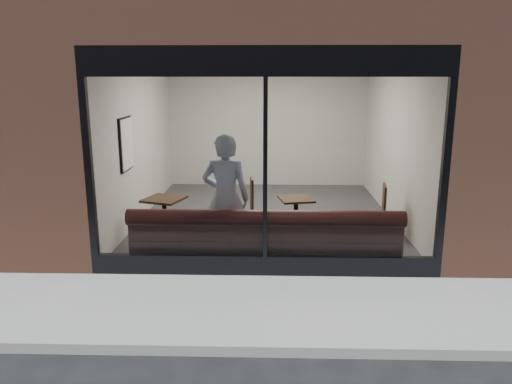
{
  "coord_description": "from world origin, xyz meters",
  "views": [
    {
      "loc": [
        0.06,
        -4.69,
        2.85
      ],
      "look_at": [
        -0.14,
        2.4,
        1.15
      ],
      "focal_mm": 35.0,
      "sensor_mm": 36.0,
      "label": 1
    }
  ],
  "objects_px": {
    "banquette": "(265,251)",
    "cafe_chair_left": "(242,215)",
    "person": "(226,198)",
    "cafe_table_left": "(164,199)",
    "cafe_chair_right": "(372,223)",
    "cafe_table_right": "(296,199)"
  },
  "relations": [
    {
      "from": "banquette",
      "to": "cafe_chair_left",
      "type": "bearing_deg",
      "value": 103.65
    },
    {
      "from": "banquette",
      "to": "person",
      "type": "xyz_separation_m",
      "value": [
        -0.6,
        0.19,
        0.77
      ]
    },
    {
      "from": "cafe_table_left",
      "to": "cafe_chair_right",
      "type": "distance_m",
      "value": 3.69
    },
    {
      "from": "cafe_table_right",
      "to": "cafe_chair_right",
      "type": "bearing_deg",
      "value": 10.51
    },
    {
      "from": "cafe_table_left",
      "to": "cafe_chair_right",
      "type": "xyz_separation_m",
      "value": [
        3.64,
        0.32,
        -0.5
      ]
    },
    {
      "from": "person",
      "to": "cafe_table_left",
      "type": "relative_size",
      "value": 3.25
    },
    {
      "from": "cafe_table_left",
      "to": "cafe_chair_left",
      "type": "relative_size",
      "value": 1.5
    },
    {
      "from": "person",
      "to": "cafe_table_right",
      "type": "xyz_separation_m",
      "value": [
        1.12,
        0.99,
        -0.25
      ]
    },
    {
      "from": "cafe_table_left",
      "to": "cafe_table_right",
      "type": "xyz_separation_m",
      "value": [
        2.27,
        0.07,
        0.0
      ]
    },
    {
      "from": "cafe_chair_right",
      "to": "cafe_table_left",
      "type": "bearing_deg",
      "value": 13.65
    },
    {
      "from": "banquette",
      "to": "cafe_chair_right",
      "type": "height_order",
      "value": "banquette"
    },
    {
      "from": "cafe_table_left",
      "to": "cafe_table_right",
      "type": "relative_size",
      "value": 1.12
    },
    {
      "from": "person",
      "to": "cafe_table_right",
      "type": "relative_size",
      "value": 3.63
    },
    {
      "from": "person",
      "to": "cafe_chair_left",
      "type": "height_order",
      "value": "person"
    },
    {
      "from": "person",
      "to": "banquette",
      "type": "bearing_deg",
      "value": 168.72
    },
    {
      "from": "person",
      "to": "cafe_chair_left",
      "type": "relative_size",
      "value": 4.88
    },
    {
      "from": "banquette",
      "to": "cafe_chair_right",
      "type": "distance_m",
      "value": 2.37
    },
    {
      "from": "cafe_table_right",
      "to": "banquette",
      "type": "bearing_deg",
      "value": -113.74
    },
    {
      "from": "cafe_chair_left",
      "to": "cafe_chair_right",
      "type": "distance_m",
      "value": 2.39
    },
    {
      "from": "person",
      "to": "cafe_table_right",
      "type": "distance_m",
      "value": 1.52
    },
    {
      "from": "person",
      "to": "cafe_table_left",
      "type": "xyz_separation_m",
      "value": [
        -1.15,
        0.92,
        -0.25
      ]
    },
    {
      "from": "cafe_table_right",
      "to": "cafe_chair_right",
      "type": "relative_size",
      "value": 1.19
    }
  ]
}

